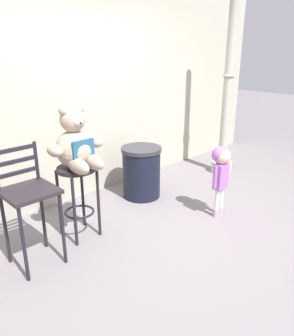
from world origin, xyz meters
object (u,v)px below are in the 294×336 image
object	(u,v)px
bar_stool_with_teddy	(78,187)
teddy_bear	(76,145)
bar_chair_empty	(29,197)
lamppost	(226,109)
child_walking	(221,166)
trash_bin	(141,172)

from	to	relation	value
bar_stool_with_teddy	teddy_bear	size ratio (longest dim) A/B	1.24
bar_chair_empty	lamppost	bearing A→B (deg)	2.50
lamppost	bar_chair_empty	size ratio (longest dim) A/B	2.36
teddy_bear	lamppost	xyz separation A→B (m)	(2.73, 0.07, 0.01)
bar_stool_with_teddy	bar_chair_empty	xyz separation A→B (m)	(-0.57, -0.11, 0.11)
child_walking	bar_chair_empty	size ratio (longest dim) A/B	0.78
teddy_bear	child_walking	distance (m)	1.66
trash_bin	bar_chair_empty	distance (m)	1.80
bar_stool_with_teddy	lamppost	world-z (taller)	lamppost
bar_stool_with_teddy	bar_chair_empty	size ratio (longest dim) A/B	0.70
lamppost	bar_chair_empty	world-z (taller)	lamppost
trash_bin	lamppost	distance (m)	1.72
teddy_bear	child_walking	bearing A→B (deg)	-27.56
child_walking	trash_bin	world-z (taller)	child_walking
bar_stool_with_teddy	teddy_bear	xyz separation A→B (m)	(0.00, -0.03, 0.46)
lamppost	teddy_bear	bearing A→B (deg)	-178.58
bar_stool_with_teddy	child_walking	world-z (taller)	child_walking
bar_chair_empty	teddy_bear	bearing A→B (deg)	7.63
bar_stool_with_teddy	child_walking	xyz separation A→B (m)	(1.43, -0.78, 0.07)
trash_bin	child_walking	bearing A→B (deg)	-75.55
bar_stool_with_teddy	bar_chair_empty	world-z (taller)	bar_chair_empty
lamppost	bar_stool_with_teddy	bearing A→B (deg)	-179.21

